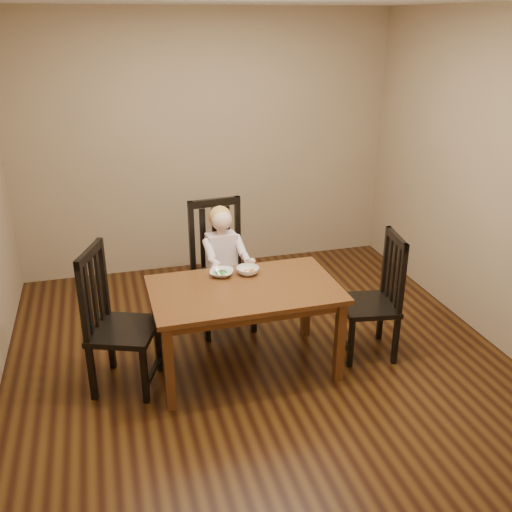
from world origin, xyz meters
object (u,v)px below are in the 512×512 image
object	(u,v)px
chair_right	(375,298)
bowl_peas	(222,273)
chair_child	(221,268)
bowl_veg	(248,271)
toddler	(222,255)
dining_table	(245,297)
chair_left	(116,323)

from	to	relation	value
chair_right	bowl_peas	world-z (taller)	chair_right
chair_child	bowl_veg	world-z (taller)	chair_child
toddler	bowl_peas	distance (m)	0.46
dining_table	chair_left	xyz separation A→B (m)	(-0.96, 0.04, -0.10)
chair_left	chair_right	xyz separation A→B (m)	(2.03, -0.09, -0.03)
dining_table	chair_child	distance (m)	0.77
chair_child	chair_left	distance (m)	1.19
chair_right	bowl_veg	bearing A→B (deg)	82.87
bowl_peas	bowl_veg	xyz separation A→B (m)	(0.21, -0.03, 0.01)
chair_left	dining_table	bearing A→B (deg)	108.86
chair_child	chair_right	distance (m)	1.37
toddler	bowl_peas	bearing A→B (deg)	71.52
bowl_peas	chair_right	bearing A→B (deg)	-14.53
chair_right	dining_table	bearing A→B (deg)	96.08
toddler	chair_right	bearing A→B (deg)	139.68
dining_table	bowl_veg	world-z (taller)	bowl_veg
toddler	chair_left	bearing A→B (deg)	29.66
dining_table	chair_left	size ratio (longest dim) A/B	1.29
dining_table	chair_left	bearing A→B (deg)	177.65
chair_left	bowl_veg	world-z (taller)	chair_left
dining_table	toddler	distance (m)	0.71
chair_child	chair_right	xyz separation A→B (m)	(1.10, -0.82, -0.05)
chair_right	bowl_peas	distance (m)	1.26
chair_left	toddler	size ratio (longest dim) A/B	1.92
chair_child	dining_table	bearing A→B (deg)	86.19
bowl_peas	dining_table	bearing A→B (deg)	-64.80
dining_table	bowl_peas	bearing A→B (deg)	115.20
dining_table	chair_child	bearing A→B (deg)	91.68
toddler	bowl_peas	world-z (taller)	toddler
toddler	chair_child	bearing A→B (deg)	-90.00
dining_table	chair_right	bearing A→B (deg)	-2.85
dining_table	chair_right	xyz separation A→B (m)	(1.07, -0.05, -0.13)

